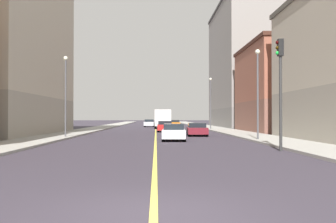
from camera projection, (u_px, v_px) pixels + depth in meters
name	position (u px, v px, depth m)	size (l,w,h in m)	color
ground_plane	(154.00, 213.00, 7.37)	(400.00, 400.00, 0.00)	#342E38
sidewalk_left	(217.00, 129.00, 56.61)	(3.68, 168.00, 0.15)	#9E9B93
sidewalk_right	(94.00, 129.00, 56.07)	(3.68, 168.00, 0.15)	#9E9B93
lane_center_stripe	(156.00, 129.00, 56.34)	(0.16, 154.00, 0.01)	#E5D14C
building_left_mid	(287.00, 88.00, 45.82)	(9.86, 14.76, 10.31)	brown
building_left_far	(246.00, 67.00, 67.10)	(9.86, 23.99, 20.96)	slate
building_right_midblock	(3.00, 18.00, 39.49)	(9.86, 22.63, 23.71)	#9D9688
traffic_light_left_near	(280.00, 78.00, 20.66)	(0.40, 0.32, 5.95)	#2D2D2D
street_lamp_left_near	(258.00, 84.00, 29.14)	(0.36, 0.36, 6.73)	#4C4C51
street_lamp_right_near	(66.00, 87.00, 33.07)	(0.36, 0.36, 6.83)	#4C4C51
street_lamp_left_far	(211.00, 98.00, 54.39)	(0.36, 0.36, 7.12)	#4C4C51
car_silver	(149.00, 123.00, 70.70)	(1.96, 4.08, 1.35)	silver
car_white	(174.00, 132.00, 29.67)	(1.91, 4.06, 1.28)	white
car_orange	(175.00, 123.00, 73.94)	(1.82, 4.02, 1.22)	orange
car_red	(165.00, 126.00, 47.41)	(1.89, 4.55, 1.32)	red
car_maroon	(197.00, 130.00, 37.03)	(2.05, 4.13, 1.23)	maroon
box_truck	(163.00, 119.00, 60.41)	(2.51, 7.89, 2.90)	maroon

